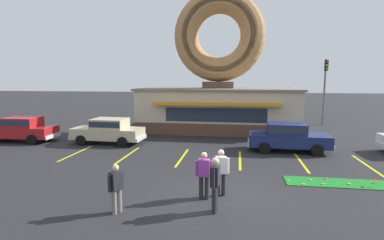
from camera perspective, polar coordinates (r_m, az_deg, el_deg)
name	(u,v)px	position (r m, az deg, el deg)	size (l,w,h in m)	color
ground_plane	(218,197)	(10.86, 4.96, -14.38)	(160.00, 160.00, 0.00)	#232326
donut_shop_building	(218,83)	(24.03, 5.06, 6.99)	(12.30, 6.75, 10.96)	brown
putting_mat	(336,183)	(13.38, 25.80, -10.75)	(3.94, 1.14, 0.03)	#197523
mini_donut_near_left	(374,183)	(13.96, 31.39, -10.22)	(0.13, 0.13, 0.04)	#D17F47
mini_donut_near_right	(363,186)	(13.33, 29.78, -10.93)	(0.13, 0.13, 0.04)	brown
mini_donut_mid_left	(304,184)	(12.65, 20.47, -11.36)	(0.13, 0.13, 0.04)	#E5C666
mini_donut_mid_centre	(326,178)	(13.65, 24.09, -10.13)	(0.13, 0.13, 0.04)	#D8667F
mini_donut_mid_right	(288,181)	(12.86, 17.91, -10.92)	(0.13, 0.13, 0.04)	#E5C666
mini_donut_far_left	(310,180)	(13.22, 21.63, -10.58)	(0.13, 0.13, 0.04)	#E5C666
mini_donut_far_centre	(323,184)	(12.93, 23.68, -11.10)	(0.13, 0.13, 0.04)	#E5C666
mini_donut_far_right	(349,184)	(13.40, 27.70, -10.69)	(0.13, 0.13, 0.04)	#E5C666
mini_donut_extra	(375,181)	(14.19, 31.57, -9.95)	(0.13, 0.13, 0.04)	#D17F47
golf_ball	(326,184)	(12.99, 24.19, -11.03)	(0.04, 0.04, 0.04)	white
car_champagne	(109,130)	(19.74, -15.61, -1.83)	(4.62, 2.10, 1.60)	#BCAD89
car_red	(21,128)	(22.62, -29.74, -1.38)	(4.62, 2.10, 1.60)	maroon
car_navy	(288,136)	(17.83, 17.77, -2.94)	(4.61, 2.08, 1.60)	navy
pedestrian_blue_sweater_man	(221,170)	(10.68, 5.52, -9.52)	(0.59, 0.31, 1.66)	#232328
pedestrian_hooded_kid	(215,182)	(9.39, 4.40, -11.71)	(0.28, 0.59, 1.73)	#232328
pedestrian_leather_jacket_man	(204,173)	(10.35, 2.30, -10.11)	(0.60, 0.25, 1.65)	#232328
pedestrian_clipboard_woman	(116,187)	(9.63, -14.24, -12.19)	(0.39, 0.54, 1.54)	slate
trash_bin	(126,128)	(22.65, -12.43, -1.46)	(0.57, 0.57, 0.97)	#232833
traffic_light_pole	(325,83)	(29.09, 24.00, 6.44)	(0.28, 0.47, 5.80)	#595B60
parking_stripe_far_left	(76,153)	(17.92, -21.18, -5.89)	(0.12, 3.60, 0.01)	yellow
parking_stripe_left	(128,155)	(16.65, -12.14, -6.57)	(0.12, 3.60, 0.01)	yellow
parking_stripe_mid_left	(182,157)	(15.84, -1.87, -7.13)	(0.12, 3.60, 0.01)	yellow
parking_stripe_centre	(240,160)	(15.59, 9.13, -7.49)	(0.12, 3.60, 0.01)	yellow
parking_stripe_mid_right	(301,162)	(15.90, 20.10, -7.57)	(0.12, 3.60, 0.01)	yellow
parking_stripe_right	(366,165)	(16.75, 30.29, -7.40)	(0.12, 3.60, 0.01)	yellow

